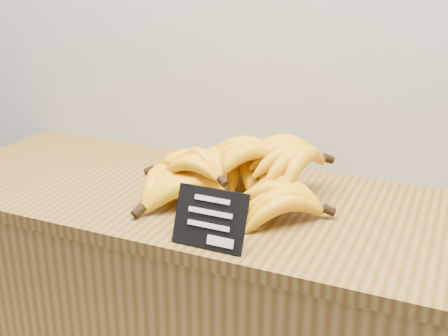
% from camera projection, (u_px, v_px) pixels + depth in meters
% --- Properties ---
extents(counter_top, '(1.51, 0.54, 0.03)m').
position_uv_depth(counter_top, '(233.00, 204.00, 1.29)').
color(counter_top, brown).
rests_on(counter_top, counter).
extents(chalkboard_sign, '(0.14, 0.05, 0.11)m').
position_uv_depth(chalkboard_sign, '(210.00, 219.00, 1.05)').
color(chalkboard_sign, black).
rests_on(chalkboard_sign, counter_top).
extents(banana_pile, '(0.50, 0.38, 0.13)m').
position_uv_depth(banana_pile, '(233.00, 173.00, 1.27)').
color(banana_pile, '#EAAB09').
rests_on(banana_pile, counter_top).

